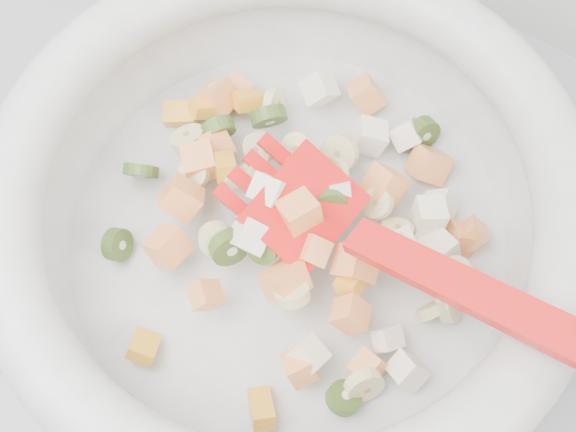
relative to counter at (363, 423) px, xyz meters
The scene contains 2 objects.
counter is the anchor object (origin of this frame).
mixing_bowl 0.53m from the counter, behind, with size 0.48×0.41×0.16m.
Camera 1 is at (-0.00, 1.28, 1.40)m, focal length 45.00 mm.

